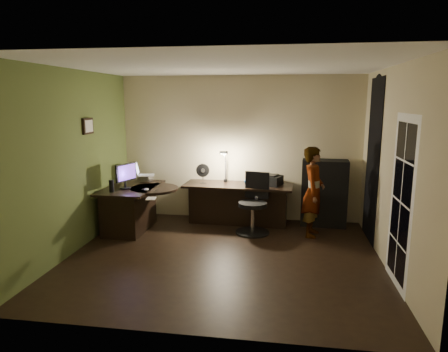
# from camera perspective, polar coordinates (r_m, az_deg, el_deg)

# --- Properties ---
(floor) EXTENTS (4.50, 4.00, 0.01)m
(floor) POSITION_cam_1_polar(r_m,az_deg,el_deg) (5.94, -0.09, -11.51)
(floor) COLOR black
(floor) RESTS_ON ground
(ceiling) EXTENTS (4.50, 4.00, 0.01)m
(ceiling) POSITION_cam_1_polar(r_m,az_deg,el_deg) (5.52, -0.10, 15.52)
(ceiling) COLOR silver
(ceiling) RESTS_ON floor
(wall_back) EXTENTS (4.50, 0.01, 2.70)m
(wall_back) POSITION_cam_1_polar(r_m,az_deg,el_deg) (7.54, 2.22, 3.93)
(wall_back) COLOR #BCB087
(wall_back) RESTS_ON floor
(wall_front) EXTENTS (4.50, 0.01, 2.70)m
(wall_front) POSITION_cam_1_polar(r_m,az_deg,el_deg) (3.64, -4.90, -3.58)
(wall_front) COLOR #BCB087
(wall_front) RESTS_ON floor
(wall_left) EXTENTS (0.01, 4.00, 2.70)m
(wall_left) POSITION_cam_1_polar(r_m,az_deg,el_deg) (6.32, -20.77, 1.89)
(wall_left) COLOR #BCB087
(wall_left) RESTS_ON floor
(wall_right) EXTENTS (0.01, 4.00, 2.70)m
(wall_right) POSITION_cam_1_polar(r_m,az_deg,el_deg) (5.69, 22.97, 0.82)
(wall_right) COLOR #BCB087
(wall_right) RESTS_ON floor
(green_wall_overlay) EXTENTS (0.00, 4.00, 2.70)m
(green_wall_overlay) POSITION_cam_1_polar(r_m,az_deg,el_deg) (6.31, -20.65, 1.89)
(green_wall_overlay) COLOR #50622D
(green_wall_overlay) RESTS_ON floor
(arched_doorway) EXTENTS (0.01, 0.90, 2.60)m
(arched_doorway) POSITION_cam_1_polar(r_m,az_deg,el_deg) (6.80, 20.48, 2.07)
(arched_doorway) COLOR black
(arched_doorway) RESTS_ON floor
(french_door) EXTENTS (0.02, 0.92, 2.10)m
(french_door) POSITION_cam_1_polar(r_m,az_deg,el_deg) (5.22, 23.98, -3.46)
(french_door) COLOR white
(french_door) RESTS_ON floor
(framed_picture) EXTENTS (0.04, 0.30, 0.25)m
(framed_picture) POSITION_cam_1_polar(r_m,az_deg,el_deg) (6.64, -18.90, 6.76)
(framed_picture) COLOR black
(framed_picture) RESTS_ON wall_left
(desk_left) EXTENTS (0.83, 1.34, 0.77)m
(desk_left) POSITION_cam_1_polar(r_m,az_deg,el_deg) (7.17, -13.01, -4.56)
(desk_left) COLOR black
(desk_left) RESTS_ON floor
(desk_right) EXTENTS (2.00, 0.78, 0.74)m
(desk_right) POSITION_cam_1_polar(r_m,az_deg,el_deg) (7.36, 1.99, -4.03)
(desk_right) COLOR black
(desk_right) RESTS_ON floor
(cabinet) EXTENTS (0.83, 0.45, 1.20)m
(cabinet) POSITION_cam_1_polar(r_m,az_deg,el_deg) (7.44, 14.10, -2.35)
(cabinet) COLOR black
(cabinet) RESTS_ON floor
(laptop_stand) EXTENTS (0.26, 0.23, 0.10)m
(laptop_stand) POSITION_cam_1_polar(r_m,az_deg,el_deg) (7.50, -11.16, -0.29)
(laptop_stand) COLOR silver
(laptop_stand) RESTS_ON desk_left
(laptop) EXTENTS (0.41, 0.39, 0.23)m
(laptop) POSITION_cam_1_polar(r_m,az_deg,el_deg) (7.47, -11.21, 0.94)
(laptop) COLOR silver
(laptop) RESTS_ON laptop_stand
(monitor) EXTENTS (0.25, 0.46, 0.30)m
(monitor) POSITION_cam_1_polar(r_m,az_deg,el_deg) (6.90, -13.94, -0.47)
(monitor) COLOR black
(monitor) RESTS_ON desk_left
(mouse) EXTENTS (0.09, 0.11, 0.04)m
(mouse) POSITION_cam_1_polar(r_m,az_deg,el_deg) (6.67, -11.01, -1.92)
(mouse) COLOR silver
(mouse) RESTS_ON desk_left
(phone) EXTENTS (0.09, 0.14, 0.01)m
(phone) POSITION_cam_1_polar(r_m,az_deg,el_deg) (6.79, -11.20, -1.82)
(phone) COLOR black
(phone) RESTS_ON desk_left
(pen) EXTENTS (0.01, 0.13, 0.01)m
(pen) POSITION_cam_1_polar(r_m,az_deg,el_deg) (6.68, -9.54, -1.96)
(pen) COLOR black
(pen) RESTS_ON desk_left
(speaker) EXTENTS (0.09, 0.09, 0.20)m
(speaker) POSITION_cam_1_polar(r_m,az_deg,el_deg) (6.68, -15.78, -1.40)
(speaker) COLOR black
(speaker) RESTS_ON desk_left
(notepad) EXTENTS (0.17, 0.21, 0.01)m
(notepad) POSITION_cam_1_polar(r_m,az_deg,el_deg) (6.12, -10.38, -3.18)
(notepad) COLOR silver
(notepad) RESTS_ON desk_left
(desk_fan) EXTENTS (0.27, 0.20, 0.37)m
(desk_fan) POSITION_cam_1_polar(r_m,az_deg,el_deg) (7.34, -3.03, 0.33)
(desk_fan) COLOR black
(desk_fan) RESTS_ON desk_right
(headphones) EXTENTS (0.19, 0.12, 0.08)m
(headphones) POSITION_cam_1_polar(r_m,az_deg,el_deg) (7.42, 3.65, -0.71)
(headphones) COLOR navy
(headphones) RESTS_ON desk_right
(printer) EXTENTS (0.54, 0.48, 0.20)m
(printer) POSITION_cam_1_polar(r_m,az_deg,el_deg) (7.27, 6.41, -0.55)
(printer) COLOR black
(printer) RESTS_ON desk_right
(desk_lamp) EXTENTS (0.19, 0.31, 0.65)m
(desk_lamp) POSITION_cam_1_polar(r_m,az_deg,el_deg) (7.44, 0.22, 1.54)
(desk_lamp) COLOR black
(desk_lamp) RESTS_ON desk_right
(office_chair) EXTENTS (0.70, 0.70, 1.03)m
(office_chair) POSITION_cam_1_polar(r_m,az_deg,el_deg) (6.80, 4.13, -4.02)
(office_chair) COLOR black
(office_chair) RESTS_ON floor
(person) EXTENTS (0.45, 0.59, 1.51)m
(person) POSITION_cam_1_polar(r_m,az_deg,el_deg) (6.79, 12.63, -2.22)
(person) COLOR #D8A88C
(person) RESTS_ON floor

